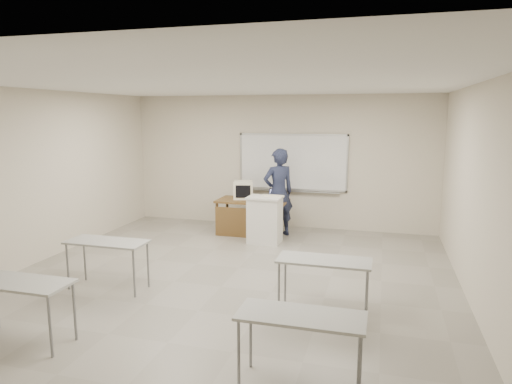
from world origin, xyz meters
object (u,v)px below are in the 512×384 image
(podium, at_px, (265,220))
(whiteboard, at_px, (293,163))
(keyboard, at_px, (273,196))
(laptop, at_px, (272,197))
(mouse, at_px, (262,199))
(crt_monitor, at_px, (243,190))
(presenter, at_px, (278,192))
(instructor_desk, at_px, (251,210))

(podium, bearing_deg, whiteboard, 81.87)
(podium, xyz_separation_m, keyboard, (0.15, 0.08, 0.48))
(laptop, relative_size, mouse, 3.16)
(whiteboard, bearing_deg, keyboard, -94.84)
(crt_monitor, distance_m, presenter, 0.82)
(crt_monitor, relative_size, presenter, 0.25)
(presenter, bearing_deg, keyboard, 54.51)
(instructor_desk, height_order, mouse, mouse)
(keyboard, bearing_deg, mouse, 127.99)
(presenter, bearing_deg, crt_monitor, -44.21)
(presenter, bearing_deg, whiteboard, -136.52)
(whiteboard, distance_m, mouse, 1.19)
(presenter, bearing_deg, instructor_desk, -23.48)
(laptop, height_order, mouse, laptop)
(mouse, bearing_deg, podium, -55.45)
(podium, xyz_separation_m, crt_monitor, (-0.68, 0.73, 0.46))
(whiteboard, bearing_deg, crt_monitor, -142.14)
(keyboard, bearing_deg, instructor_desk, 149.18)
(keyboard, bearing_deg, podium, -147.49)
(podium, relative_size, presenter, 0.51)
(podium, bearing_deg, instructor_desk, 133.53)
(laptop, bearing_deg, crt_monitor, -158.89)
(podium, height_order, mouse, podium)
(mouse, height_order, presenter, presenter)
(instructor_desk, height_order, keyboard, keyboard)
(crt_monitor, bearing_deg, presenter, -22.58)
(crt_monitor, bearing_deg, podium, -62.61)
(laptop, bearing_deg, mouse, -133.77)
(instructor_desk, xyz_separation_m, crt_monitor, (-0.25, 0.24, 0.38))
(instructor_desk, relative_size, keyboard, 3.52)
(whiteboard, xyz_separation_m, crt_monitor, (-0.95, -0.74, -0.54))
(crt_monitor, height_order, laptop, crt_monitor)
(whiteboard, height_order, podium, whiteboard)
(laptop, xyz_separation_m, presenter, (0.16, -0.13, 0.13))
(mouse, bearing_deg, instructor_desk, -126.11)
(laptop, relative_size, keyboard, 0.71)
(podium, relative_size, mouse, 9.76)
(laptop, height_order, presenter, presenter)
(crt_monitor, xyz_separation_m, laptop, (0.65, 0.03, -0.13))
(mouse, height_order, keyboard, keyboard)
(podium, xyz_separation_m, mouse, (-0.23, 0.65, 0.29))
(laptop, xyz_separation_m, mouse, (-0.20, -0.10, -0.04))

